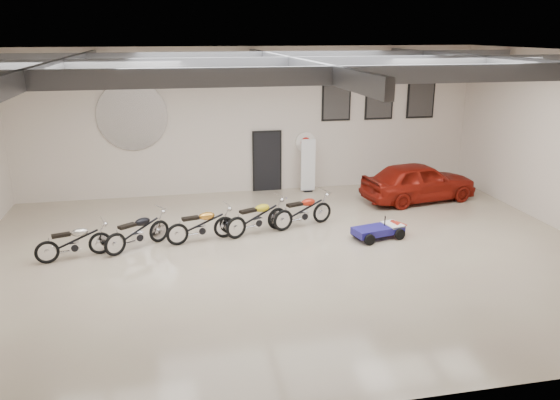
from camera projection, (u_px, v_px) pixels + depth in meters
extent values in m
cube|color=tan|center=(289.00, 255.00, 13.97)|extent=(16.00, 12.00, 0.01)
cube|color=slate|center=(290.00, 53.00, 12.48)|extent=(16.00, 12.00, 0.01)
cube|color=beige|center=(252.00, 121.00, 18.84)|extent=(16.00, 0.02, 5.00)
cube|color=black|center=(267.00, 162.00, 19.32)|extent=(0.92, 0.08, 2.10)
imported|color=maroon|center=(419.00, 181.00, 18.24)|extent=(2.17, 4.09, 1.33)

